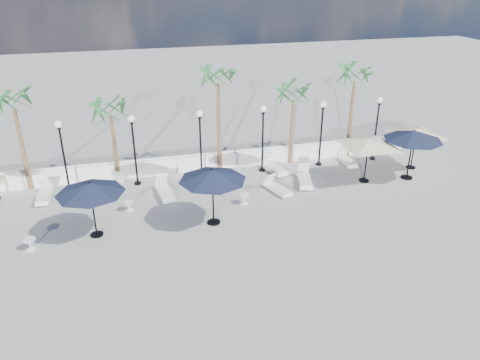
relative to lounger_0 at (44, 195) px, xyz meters
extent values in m
plane|color=gray|center=(8.17, -5.88, -0.24)|extent=(100.00, 100.00, 0.00)
cube|color=white|center=(8.17, 1.62, 0.21)|extent=(26.00, 0.30, 0.90)
cube|color=white|center=(8.17, 1.62, 0.73)|extent=(26.00, 0.12, 0.08)
cylinder|color=black|center=(1.17, 0.62, -0.19)|extent=(0.36, 0.36, 0.10)
cylinder|color=black|center=(1.17, 0.62, 1.51)|extent=(0.10, 0.10, 3.50)
cylinder|color=black|center=(1.17, 0.62, 3.21)|extent=(0.18, 0.18, 0.10)
sphere|color=white|center=(1.17, 0.62, 3.42)|extent=(0.36, 0.36, 0.36)
cylinder|color=black|center=(4.67, 0.62, -0.19)|extent=(0.36, 0.36, 0.10)
cylinder|color=black|center=(4.67, 0.62, 1.51)|extent=(0.10, 0.10, 3.50)
cylinder|color=black|center=(4.67, 0.62, 3.21)|extent=(0.18, 0.18, 0.10)
sphere|color=white|center=(4.67, 0.62, 3.42)|extent=(0.36, 0.36, 0.36)
cylinder|color=black|center=(8.17, 0.62, -0.19)|extent=(0.36, 0.36, 0.10)
cylinder|color=black|center=(8.17, 0.62, 1.51)|extent=(0.10, 0.10, 3.50)
cylinder|color=black|center=(8.17, 0.62, 3.21)|extent=(0.18, 0.18, 0.10)
sphere|color=white|center=(8.17, 0.62, 3.42)|extent=(0.36, 0.36, 0.36)
cylinder|color=black|center=(11.67, 0.62, -0.19)|extent=(0.36, 0.36, 0.10)
cylinder|color=black|center=(11.67, 0.62, 1.51)|extent=(0.10, 0.10, 3.50)
cylinder|color=black|center=(11.67, 0.62, 3.21)|extent=(0.18, 0.18, 0.10)
sphere|color=white|center=(11.67, 0.62, 3.42)|extent=(0.36, 0.36, 0.36)
cylinder|color=black|center=(15.17, 0.62, -0.19)|extent=(0.36, 0.36, 0.10)
cylinder|color=black|center=(15.17, 0.62, 1.51)|extent=(0.10, 0.10, 3.50)
cylinder|color=black|center=(15.17, 0.62, 3.21)|extent=(0.18, 0.18, 0.10)
sphere|color=white|center=(15.17, 0.62, 3.42)|extent=(0.36, 0.36, 0.36)
cylinder|color=black|center=(18.67, 0.62, -0.19)|extent=(0.36, 0.36, 0.10)
cylinder|color=black|center=(18.67, 0.62, 1.51)|extent=(0.10, 0.10, 3.50)
cylinder|color=black|center=(18.67, 0.62, 3.21)|extent=(0.18, 0.18, 0.10)
sphere|color=white|center=(18.67, 0.62, 3.42)|extent=(0.36, 0.36, 0.36)
cone|color=brown|center=(-0.83, 1.42, 1.96)|extent=(0.28, 0.28, 4.40)
cone|color=brown|center=(3.67, 1.42, 1.56)|extent=(0.28, 0.28, 3.60)
cone|color=brown|center=(9.37, 1.42, 2.26)|extent=(0.28, 0.28, 5.00)
cone|color=brown|center=(13.67, 1.42, 1.66)|extent=(0.28, 0.28, 3.80)
cone|color=brown|center=(17.37, 1.42, 2.06)|extent=(0.28, 0.28, 4.60)
cube|color=white|center=(0.00, -0.02, -0.09)|extent=(0.68, 1.92, 0.10)
cube|color=white|center=(-0.01, -0.28, 0.02)|extent=(0.63, 1.30, 0.10)
cube|color=white|center=(0.02, 0.75, 0.29)|extent=(0.61, 0.47, 0.59)
cube|color=white|center=(5.94, -1.17, -0.08)|extent=(0.93, 2.14, 0.11)
cube|color=white|center=(5.97, -1.45, 0.05)|extent=(0.81, 1.46, 0.11)
cube|color=white|center=(5.85, -0.34, 0.34)|extent=(0.70, 0.56, 0.65)
cube|color=white|center=(3.41, 0.32, -0.11)|extent=(1.24, 1.80, 0.09)
cube|color=white|center=(3.31, 0.11, 0.00)|extent=(0.97, 1.28, 0.09)
cube|color=white|center=(3.69, 0.96, 0.24)|extent=(0.66, 0.59, 0.54)
cube|color=white|center=(13.39, -1.57, -0.07)|extent=(1.25, 2.22, 0.11)
cube|color=white|center=(13.31, -1.85, 0.05)|extent=(1.02, 1.55, 0.11)
cube|color=white|center=(13.62, -0.75, 0.35)|extent=(0.77, 0.66, 0.66)
cube|color=white|center=(12.25, 0.32, -0.08)|extent=(1.25, 2.18, 0.11)
cube|color=white|center=(12.33, 0.06, 0.05)|extent=(1.02, 1.52, 0.11)
cube|color=white|center=(12.01, 1.13, 0.34)|extent=(0.76, 0.65, 0.65)
cube|color=white|center=(11.66, -2.22, -0.10)|extent=(1.16, 1.92, 0.10)
cube|color=white|center=(11.74, -2.45, 0.01)|extent=(0.93, 1.35, 0.10)
cube|color=white|center=(11.42, -1.52, 0.27)|extent=(0.68, 0.59, 0.57)
cube|color=white|center=(16.85, 0.32, -0.10)|extent=(0.75, 1.83, 0.10)
cube|color=white|center=(16.83, 0.08, 0.01)|extent=(0.66, 1.25, 0.10)
cube|color=white|center=(16.91, 1.05, 0.26)|extent=(0.60, 0.47, 0.56)
cylinder|color=white|center=(4.10, -2.29, -0.23)|extent=(0.38, 0.38, 0.03)
cylinder|color=white|center=(4.10, -2.29, -0.02)|extent=(0.06, 0.06, 0.45)
cylinder|color=white|center=(4.10, -2.29, 0.22)|extent=(0.49, 0.49, 0.03)
cylinder|color=white|center=(-0.02, -4.71, -0.23)|extent=(0.40, 0.40, 0.03)
cylinder|color=white|center=(-0.02, -4.71, -0.01)|extent=(0.06, 0.06, 0.48)
cylinder|color=white|center=(-0.02, -4.71, 0.24)|extent=(0.52, 0.52, 0.03)
cylinder|color=white|center=(9.65, -3.00, -0.23)|extent=(0.41, 0.41, 0.03)
cylinder|color=white|center=(9.65, -3.00, 0.00)|extent=(0.06, 0.06, 0.49)
cylinder|color=white|center=(9.65, -3.00, 0.26)|extent=(0.53, 0.53, 0.03)
cylinder|color=black|center=(2.62, -4.23, -0.21)|extent=(0.57, 0.57, 0.06)
cylinder|color=black|center=(2.62, -4.23, 0.99)|extent=(0.07, 0.07, 2.48)
cone|color=black|center=(2.62, -4.23, 2.05)|extent=(2.93, 2.93, 0.45)
sphere|color=black|center=(2.62, -4.23, 2.30)|extent=(0.08, 0.08, 0.08)
cylinder|color=black|center=(7.80, -4.47, -0.21)|extent=(0.61, 0.61, 0.07)
cylinder|color=black|center=(7.80, -4.47, 1.06)|extent=(0.08, 0.08, 2.61)
cone|color=black|center=(7.80, -4.47, 2.17)|extent=(3.04, 3.04, 0.49)
sphere|color=black|center=(7.80, -4.47, 2.44)|extent=(0.09, 0.09, 0.09)
cylinder|color=black|center=(19.13, -2.34, -0.21)|extent=(0.63, 0.63, 0.07)
cylinder|color=black|center=(19.13, -2.34, 1.11)|extent=(0.08, 0.08, 2.70)
cone|color=black|center=(19.13, -2.34, 2.25)|extent=(3.15, 3.15, 0.51)
sphere|color=black|center=(19.13, -2.34, 2.53)|extent=(0.09, 0.09, 0.09)
cylinder|color=black|center=(16.65, -2.10, -0.21)|extent=(0.54, 0.54, 0.06)
cylinder|color=black|center=(16.65, -2.10, 0.96)|extent=(0.07, 0.07, 2.40)
pyramid|color=beige|center=(16.65, -2.10, 2.19)|extent=(5.32, 5.32, 0.37)
cylinder|color=black|center=(20.17, -1.14, -0.21)|extent=(0.54, 0.54, 0.06)
cylinder|color=black|center=(20.17, -1.14, 0.93)|extent=(0.07, 0.07, 2.36)
pyramid|color=beige|center=(20.17, -1.14, 2.14)|extent=(5.12, 5.12, 0.37)
camera|label=1|loc=(4.31, -22.78, 10.64)|focal=35.00mm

